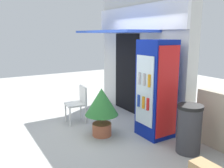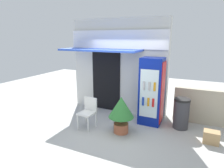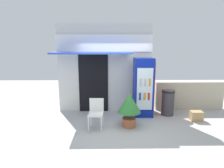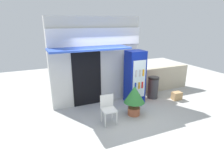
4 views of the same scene
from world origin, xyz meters
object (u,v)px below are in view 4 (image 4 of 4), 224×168
object	(u,v)px
drink_cooler	(135,77)
trash_bin	(153,87)
potted_plant_near_shop	(134,97)
plastic_chair	(108,107)
cardboard_box	(177,96)

from	to	relation	value
drink_cooler	trash_bin	world-z (taller)	drink_cooler
potted_plant_near_shop	drink_cooler	bearing A→B (deg)	58.85
potted_plant_near_shop	plastic_chair	bearing A→B (deg)	-174.31
trash_bin	cardboard_box	xyz separation A→B (m)	(0.78, -0.55, -0.29)
plastic_chair	cardboard_box	world-z (taller)	plastic_chair
plastic_chair	cardboard_box	bearing A→B (deg)	9.18
plastic_chair	potted_plant_near_shop	size ratio (longest dim) A/B	0.86
drink_cooler	potted_plant_near_shop	world-z (taller)	drink_cooler
trash_bin	cardboard_box	world-z (taller)	trash_bin
plastic_chair	potted_plant_near_shop	world-z (taller)	potted_plant_near_shop
potted_plant_near_shop	trash_bin	size ratio (longest dim) A/B	1.15
plastic_chair	potted_plant_near_shop	distance (m)	0.99
cardboard_box	potted_plant_near_shop	bearing A→B (deg)	-169.32
drink_cooler	cardboard_box	bearing A→B (deg)	-17.73
drink_cooler	trash_bin	xyz separation A→B (m)	(0.88, 0.02, -0.55)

